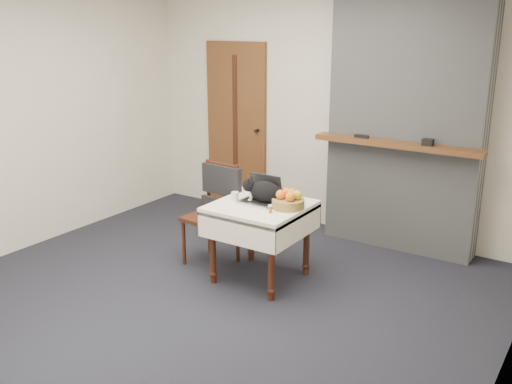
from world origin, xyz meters
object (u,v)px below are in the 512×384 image
door (237,127)px  fruit_basket (288,201)px  pill_bottle (270,209)px  cream_jar (235,196)px  side_table (260,216)px  laptop (261,195)px  cat (266,193)px  chair (217,200)px

door → fruit_basket: 2.23m
pill_bottle → fruit_basket: 0.21m
cream_jar → pill_bottle: (0.44, -0.12, -0.00)m
door → side_table: size_ratio=2.56×
laptop → pill_bottle: 0.31m
cat → cream_jar: cat is taller
chair → laptop: bearing=-3.7°
door → fruit_basket: door is taller
side_table → fruit_basket: size_ratio=2.82×
cat → door: bearing=118.8°
laptop → pill_bottle: size_ratio=4.68×
side_table → cat: (0.03, 0.05, 0.21)m
laptop → chair: (-0.54, 0.07, -0.15)m
chair → cream_jar: bearing=-22.2°
laptop → fruit_basket: laptop is taller
laptop → chair: size_ratio=0.34×
laptop → cat: 0.07m
cream_jar → door: bearing=124.6°
door → fruit_basket: (1.60, -1.52, -0.24)m
side_table → pill_bottle: (0.20, -0.15, 0.15)m
cat → pill_bottle: (0.17, -0.21, -0.06)m
door → cat: 2.06m
door → cream_jar: size_ratio=26.33×
cat → cream_jar: (-0.28, -0.08, -0.06)m
door → cream_jar: bearing=-55.4°
chair → door: bearing=122.6°
cat → fruit_basket: (0.22, -0.00, -0.03)m
side_table → pill_bottle: size_ratio=11.33×
cat → pill_bottle: cat is taller
fruit_basket → chair: bearing=174.2°
door → side_table: bearing=-49.3°
cat → cream_jar: bearing=-176.9°
door → pill_bottle: 2.33m
side_table → cream_jar: 0.29m
side_table → cat: cat is taller
side_table → cat: bearing=62.6°
pill_bottle → chair: size_ratio=0.07×
side_table → cream_jar: size_ratio=10.27×
door → side_table: door is taller
pill_bottle → chair: (-0.77, 0.28, -0.13)m
door → chair: bearing=-61.5°
cat → side_table: bearing=-130.9°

